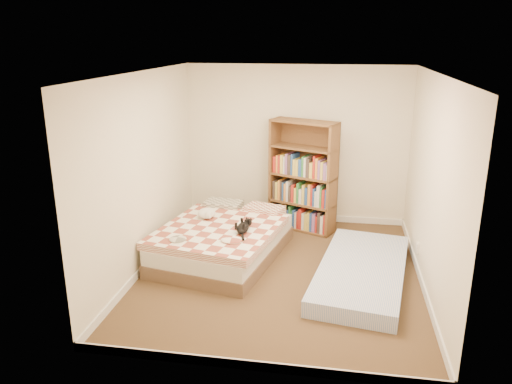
% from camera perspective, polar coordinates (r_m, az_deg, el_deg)
% --- Properties ---
extents(room, '(3.51, 4.01, 2.51)m').
position_cam_1_polar(room, '(6.05, 2.91, 1.02)').
color(room, '#48381E').
rests_on(room, ground).
extents(bed, '(1.75, 2.22, 0.53)m').
position_cam_1_polar(bed, '(6.87, -3.71, -5.43)').
color(bed, brown).
rests_on(bed, room).
extents(bookshelf, '(1.16, 0.73, 1.71)m').
position_cam_1_polar(bookshelf, '(7.76, 5.33, 0.11)').
color(bookshelf, brown).
rests_on(bookshelf, room).
extents(floor_mattress, '(1.35, 2.36, 0.20)m').
position_cam_1_polar(floor_mattress, '(6.41, 11.99, -8.94)').
color(floor_mattress, '#7C95CE').
rests_on(floor_mattress, room).
extents(black_cat, '(0.23, 0.57, 0.13)m').
position_cam_1_polar(black_cat, '(6.49, -1.44, -4.01)').
color(black_cat, black).
rests_on(black_cat, bed).
extents(white_dog, '(0.31, 0.33, 0.13)m').
position_cam_1_polar(white_dog, '(6.98, -5.64, -2.44)').
color(white_dog, white).
rests_on(white_dog, bed).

